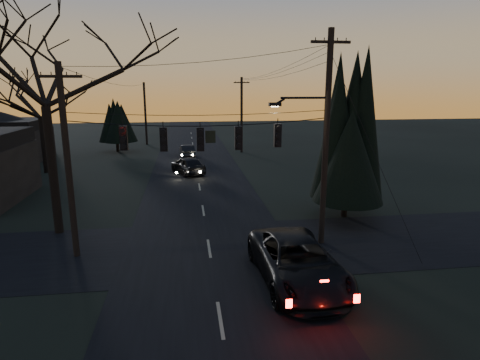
{
  "coord_description": "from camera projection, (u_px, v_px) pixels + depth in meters",
  "views": [
    {
      "loc": [
        -0.96,
        -7.77,
        7.51
      ],
      "look_at": [
        1.48,
        9.99,
        3.3
      ],
      "focal_mm": 30.0,
      "sensor_mm": 36.0,
      "label": 1
    }
  ],
  "objects": [
    {
      "name": "bare_tree_dist",
      "position": [
        38.0,
        95.0,
        34.16
      ],
      "size": [
        7.05,
        7.05,
        9.67
      ],
      "color": "black",
      "rests_on": "ground"
    },
    {
      "name": "utility_pole_far_l",
      "position": [
        147.0,
        144.0,
        52.91
      ],
      "size": [
        0.3,
        0.3,
        8.0
      ],
      "primitive_type": null,
      "color": "black",
      "rests_on": "ground"
    },
    {
      "name": "utility_pole_far_r",
      "position": [
        242.0,
        152.0,
        46.72
      ],
      "size": [
        1.8,
        0.3,
        8.5
      ],
      "primitive_type": null,
      "color": "black",
      "rests_on": "ground"
    },
    {
      "name": "sedan_oncoming_b",
      "position": [
        187.0,
        151.0,
        43.58
      ],
      "size": [
        1.74,
        4.0,
        1.28
      ],
      "primitive_type": "imported",
      "rotation": [
        0.0,
        0.0,
        3.24
      ],
      "color": "black",
      "rests_on": "ground"
    },
    {
      "name": "cross_road",
      "position": [
        209.0,
        249.0,
        18.98
      ],
      "size": [
        60.0,
        7.0,
        0.02
      ],
      "primitive_type": "cube",
      "color": "black",
      "rests_on": "ground"
    },
    {
      "name": "suv_near",
      "position": [
        297.0,
        262.0,
        15.55
      ],
      "size": [
        3.15,
        6.35,
        1.73
      ],
      "primitive_type": "imported",
      "rotation": [
        0.0,
        0.0,
        0.05
      ],
      "color": "black",
      "rests_on": "ground"
    },
    {
      "name": "main_road",
      "position": [
        201.0,
        194.0,
        28.63
      ],
      "size": [
        8.0,
        120.0,
        0.02
      ],
      "primitive_type": "cube",
      "color": "black",
      "rests_on": "ground"
    },
    {
      "name": "span_signal_assembly",
      "position": [
        202.0,
        138.0,
        17.74
      ],
      "size": [
        11.5,
        0.44,
        1.54
      ],
      "color": "black",
      "rests_on": "ground"
    },
    {
      "name": "evergreen_right",
      "position": [
        349.0,
        132.0,
        22.57
      ],
      "size": [
        4.12,
        4.12,
        8.79
      ],
      "color": "black",
      "rests_on": "ground"
    },
    {
      "name": "utility_pole_left",
      "position": [
        77.0,
        256.0,
        18.19
      ],
      "size": [
        1.8,
        0.3,
        8.5
      ],
      "primitive_type": null,
      "color": "black",
      "rests_on": "ground"
    },
    {
      "name": "evergreen_dist",
      "position": [
        116.0,
        120.0,
        46.44
      ],
      "size": [
        3.42,
        3.42,
        6.11
      ],
      "color": "black",
      "rests_on": "ground"
    },
    {
      "name": "sedan_oncoming_a",
      "position": [
        188.0,
        165.0,
        35.06
      ],
      "size": [
        3.35,
        4.86,
        1.54
      ],
      "primitive_type": "imported",
      "rotation": [
        0.0,
        0.0,
        3.52
      ],
      "color": "black",
      "rests_on": "ground"
    },
    {
      "name": "utility_pole_right",
      "position": [
        321.0,
        243.0,
        19.71
      ],
      "size": [
        5.0,
        0.3,
        10.0
      ],
      "primitive_type": null,
      "color": "black",
      "rests_on": "ground"
    },
    {
      "name": "bare_tree_left",
      "position": [
        40.0,
        50.0,
        19.0
      ],
      "size": [
        9.65,
        9.65,
        13.11
      ],
      "color": "black",
      "rests_on": "ground"
    }
  ]
}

